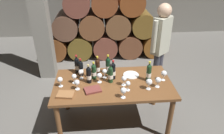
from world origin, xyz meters
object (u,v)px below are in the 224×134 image
wine_bottle_2 (81,68)px  wine_glass_6 (123,91)px  wine_bottle_3 (77,65)px  wine_bottle_4 (94,72)px  wine_bottle_1 (111,74)px  wine_glass_9 (60,80)px  wine_glass_10 (164,74)px  wine_bottle_0 (89,75)px  leather_ledger (93,90)px  wine_glass_3 (99,76)px  sommelier_presenting (161,43)px  wine_bottle_8 (113,71)px  wine_glass_2 (124,79)px  serving_plate (131,75)px  wine_glass_5 (74,77)px  wine_glass_7 (128,84)px  wine_glass_0 (158,80)px  tasting_notebook (66,95)px  wine_bottle_7 (98,67)px  wine_glass_1 (105,72)px  wine_glass_4 (81,72)px  dining_table (113,88)px  wine_bottle_5 (149,73)px  wine_glass_8 (77,83)px  wine_glass_11 (149,82)px  wine_bottle_6 (108,66)px

wine_bottle_2 → wine_glass_6: wine_bottle_2 is taller
wine_bottle_3 → wine_bottle_4: bearing=-37.8°
wine_bottle_1 → wine_glass_9: 0.71m
wine_bottle_4 → wine_glass_10: wine_bottle_4 is taller
wine_bottle_0 → leather_ledger: wine_bottle_0 is taller
wine_glass_9 → wine_glass_10: (1.48, 0.04, 0.01)m
wine_glass_3 → sommelier_presenting: bearing=33.6°
wine_bottle_1 → wine_bottle_4: bearing=155.3°
wine_bottle_3 → wine_bottle_8: 0.58m
wine_glass_3 → wine_glass_2: bearing=-17.0°
leather_ledger → serving_plate: 0.68m
wine_glass_10 → sommelier_presenting: bearing=78.7°
wine_glass_5 → wine_glass_7: (0.74, -0.24, -0.00)m
wine_glass_0 → tasting_notebook: size_ratio=0.70×
wine_bottle_7 → wine_glass_2: wine_bottle_7 is taller
wine_glass_1 → wine_glass_5: wine_glass_5 is taller
wine_glass_4 → wine_glass_6: wine_glass_6 is taller
dining_table → sommelier_presenting: bearing=40.2°
wine_bottle_5 → wine_glass_7: size_ratio=2.20×
wine_bottle_1 → wine_bottle_4: (-0.24, 0.11, -0.01)m
wine_glass_2 → wine_glass_8: 0.65m
wine_bottle_2 → wine_glass_10: (1.21, -0.24, -0.01)m
wine_bottle_0 → wine_bottle_8: wine_bottle_8 is taller
wine_bottle_3 → serving_plate: (0.82, -0.16, -0.12)m
dining_table → leather_ledger: (-0.29, -0.17, 0.11)m
wine_bottle_0 → wine_glass_5: (-0.21, 0.00, -0.02)m
wine_bottle_0 → wine_glass_11: bearing=-16.1°
wine_bottle_1 → wine_glass_8: bearing=-162.3°
wine_glass_8 → wine_glass_9: bearing=159.2°
sommelier_presenting → wine_glass_3: bearing=-146.4°
wine_bottle_3 → wine_glass_3: wine_bottle_3 is taller
wine_glass_7 → sommelier_presenting: size_ratio=0.08×
wine_bottle_0 → wine_glass_0: (0.96, -0.19, -0.02)m
wine_bottle_7 → wine_glass_7: size_ratio=2.13×
wine_glass_3 → wine_glass_10: size_ratio=0.96×
wine_glass_2 → wine_glass_7: bearing=-73.2°
dining_table → wine_bottle_6: bearing=101.4°
wine_bottle_2 → wine_glass_5: size_ratio=1.92×
wine_bottle_7 → wine_glass_6: (0.32, -0.62, -0.02)m
wine_bottle_2 → wine_bottle_4: (0.19, -0.12, -0.00)m
wine_glass_0 → wine_glass_10: bearing=51.3°
wine_glass_8 → wine_glass_3: bearing=26.0°
wine_bottle_5 → serving_plate: wine_bottle_5 is taller
wine_bottle_4 → wine_glass_1: size_ratio=1.93×
wine_bottle_5 → wine_bottle_6: 0.63m
wine_bottle_4 → wine_glass_4: size_ratio=1.85×
wine_bottle_2 → wine_bottle_5: (0.99, -0.24, 0.01)m
wine_bottle_8 → wine_glass_5: wine_bottle_8 is taller
wine_bottle_7 → wine_bottle_3: bearing=165.7°
wine_bottle_6 → wine_glass_0: 0.79m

